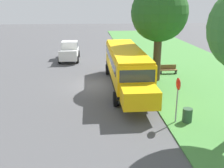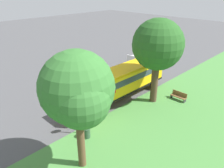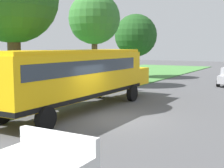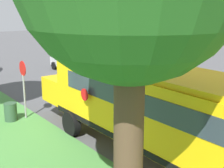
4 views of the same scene
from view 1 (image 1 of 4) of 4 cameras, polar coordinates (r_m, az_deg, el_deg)
The scene contains 8 objects.
ground_plane at distance 22.24m, azimuth -3.95°, elevation -0.23°, with size 120.00×120.00×0.00m, color #4C4C4F.
grass_verge at distance 24.49m, azimuth 20.14°, elevation 0.50°, with size 12.00×80.00×0.08m, color #47843D.
school_bus at distance 21.17m, azimuth 3.12°, elevation 4.27°, with size 2.84×12.42×3.16m.
pickup_truck at distance 32.10m, azimuth -9.24°, elevation 7.18°, with size 2.28×5.40×2.10m.
oak_tree_beside_bus at distance 22.84m, azimuth 10.46°, elevation 14.93°, with size 4.73×4.73×8.23m.
stop_sign at distance 15.29m, azimuth 14.05°, elevation -2.37°, with size 0.08×0.68×2.74m.
park_bench at distance 25.90m, azimuth 12.15°, elevation 3.11°, with size 1.60×0.50×0.92m.
trash_bin at distance 15.95m, azimuth 16.07°, elevation -6.67°, with size 0.56×0.56×0.90m, color #2D4C33.
Camera 1 is at (0.30, 21.15, 6.87)m, focal length 42.00 mm.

